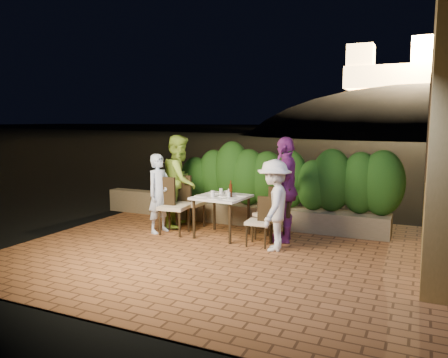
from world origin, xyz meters
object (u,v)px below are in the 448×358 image
Objects in this scene: chair_right_front at (259,221)px; diner_green at (180,181)px; dining_table at (222,216)px; diner_white at (274,205)px; diner_purple at (285,189)px; chair_left_back at (190,202)px; chair_left_front at (174,206)px; diner_blue at (159,193)px; chair_right_back at (270,213)px; beer_bottle at (231,189)px; parapet_lamp at (169,190)px; bowl at (227,192)px.

chair_right_front is 2.10m from diner_green.
dining_table is 1.25m from diner_white.
diner_purple reaches higher than dining_table.
chair_left_back is 0.57× the size of diner_green.
chair_left_front is at bearing -103.73° from diner_white.
chair_right_back is at bearing -68.03° from diner_blue.
chair_right_back is (0.87, 0.17, 0.11)m from dining_table.
diner_green is (0.09, 0.61, 0.17)m from diner_blue.
beer_bottle is at bearing -69.57° from diner_blue.
parapet_lamp is (-0.98, 0.82, 0.05)m from chair_left_back.
dining_table is at bearing -32.11° from parapet_lamp.
chair_right_front is 0.75m from diner_purple.
beer_bottle is (0.18, 0.00, 0.52)m from dining_table.
chair_left_back is 0.68m from diner_blue.
chair_left_back is at bearing 77.35° from chair_left_front.
diner_white reaches higher than chair_right_front.
diner_purple is at bearing -126.52° from chair_right_front.
diner_green is at bearing -107.66° from diner_purple.
diner_green is (-1.97, 0.24, 0.43)m from chair_right_back.
beer_bottle is 0.97m from diner_purple.
diner_blue is (-1.20, -0.21, 0.37)m from dining_table.
dining_table is 0.60× the size of diner_blue.
chair_left_front reaches higher than dining_table.
chair_left_front reaches higher than chair_right_back.
chair_right_front is 2.04m from diner_blue.
chair_left_back is at bearing -117.86° from diner_white.
chair_left_back is (0.06, 0.50, -0.01)m from chair_left_front.
bowl is 0.16× the size of chair_left_back.
parapet_lamp is (-0.71, 0.74, -0.34)m from diner_green.
diner_green is 0.99× the size of diner_purple.
bowl is 0.09× the size of diner_green.
chair_right_back is (1.76, 0.35, -0.05)m from chair_left_front.
diner_blue is 0.82× the size of diner_green.
bowl is 1.09m from diner_green.
diner_green is at bearing -46.17° from parapet_lamp.
bowl is 1.28m from diner_blue.
bowl is at bearing -24.74° from parapet_lamp.
diner_blue is at bearing -171.20° from beer_bottle.
beer_bottle is 1.73× the size of bowl.
dining_table is at bearing -19.69° from chair_left_back.
chair_right_back is (0.89, -0.15, -0.29)m from bowl.
diner_green reaches higher than chair_right_front.
diner_white is at bearing -125.30° from diner_green.
chair_right_front is 0.47× the size of diner_green.
bowl is 1.23× the size of parapet_lamp.
bowl is at bearing -110.21° from diner_green.
diner_white is (1.96, -0.72, 0.22)m from chair_left_back.
chair_right_back is (0.05, 0.44, 0.05)m from chair_right_front.
chair_right_front is at bearing -119.84° from diner_white.
diner_white reaches higher than bowl.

